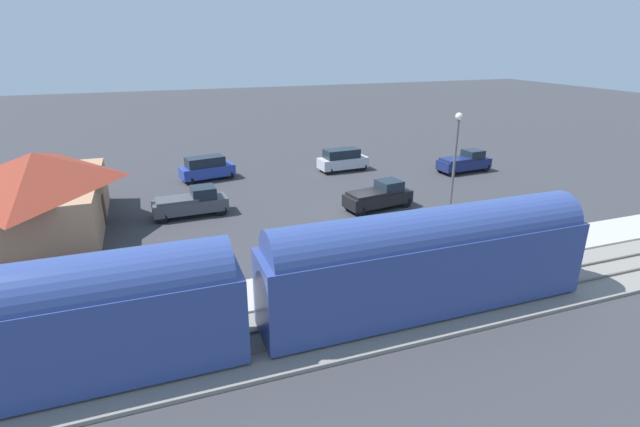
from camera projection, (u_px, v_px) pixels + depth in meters
name	position (u px, v px, depth m)	size (l,w,h in m)	color
ground_plane	(360.00, 212.00, 36.57)	(200.00, 200.00, 0.00)	#38383D
railway_track	(475.00, 298.00, 24.20)	(4.80, 70.00, 0.30)	gray
platform	(432.00, 264.00, 27.70)	(3.20, 46.00, 0.30)	#B7B2A8
passenger_train	(250.00, 288.00, 19.55)	(2.93, 33.20, 4.98)	#33478C
station_building	(39.00, 191.00, 32.02)	(12.79, 8.30, 5.48)	tan
pedestrian_on_platform	(394.00, 256.00, 26.08)	(0.36, 0.36, 1.71)	brown
pedestrian_waiting_far	(500.00, 240.00, 28.18)	(0.36, 0.36, 1.71)	brown
pickup_navy	(465.00, 162.00, 47.10)	(2.40, 5.54, 2.14)	navy
pickup_charcoal	(192.00, 203.00, 35.41)	(2.20, 5.48, 2.14)	#47494F
pickup_black	(379.00, 196.00, 36.92)	(2.78, 5.64, 2.14)	black
suv_blue	(206.00, 168.00, 44.40)	(2.86, 5.18, 2.22)	#283D9E
suv_silver	(342.00, 160.00, 47.47)	(2.28, 5.02, 2.22)	silver
light_pole_near_platform	(454.00, 164.00, 29.36)	(0.44, 0.44, 8.37)	#515156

